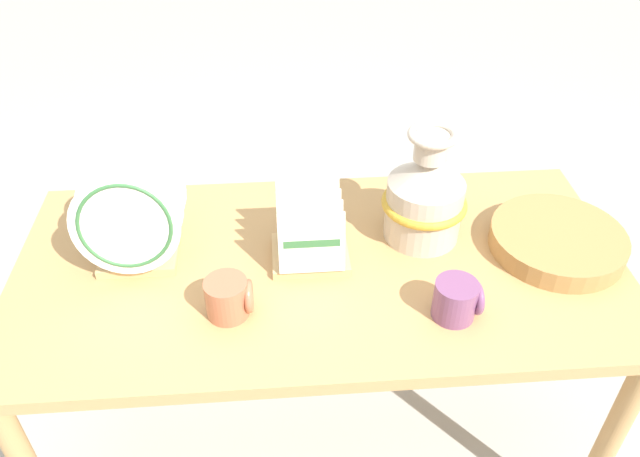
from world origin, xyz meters
TOP-DOWN VIEW (x-y plane):
  - ground_plane at (0.00, 0.00)m, footprint 14.00×14.00m
  - display_table at (0.00, 0.00)m, footprint 1.52×0.74m
  - ceramic_vase at (0.27, 0.09)m, footprint 0.22×0.22m
  - dish_rack_round_plates at (-0.45, 0.04)m, footprint 0.25×0.19m
  - dish_rack_square_plates at (-0.02, 0.02)m, footprint 0.19×0.17m
  - wicker_charger_stack at (0.61, 0.01)m, footprint 0.34×0.34m
  - mug_terracotta_glaze at (-0.22, -0.15)m, footprint 0.11×0.10m
  - mug_plum_glaze at (0.29, -0.20)m, footprint 0.11×0.10m

SIDE VIEW (x-z plane):
  - ground_plane at x=0.00m, z-range 0.00..0.00m
  - display_table at x=0.00m, z-range 0.29..1.05m
  - wicker_charger_stack at x=0.61m, z-range 0.76..0.81m
  - mug_terracotta_glaze at x=-0.22m, z-range 0.76..0.85m
  - mug_plum_glaze at x=0.29m, z-range 0.76..0.85m
  - dish_rack_square_plates at x=-0.02m, z-range 0.73..0.91m
  - dish_rack_round_plates at x=-0.45m, z-range 0.74..1.01m
  - ceramic_vase at x=0.27m, z-range 0.73..1.04m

